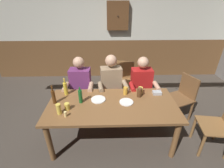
% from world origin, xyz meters
% --- Properties ---
extents(ground_plane, '(8.02, 8.02, 0.00)m').
position_xyz_m(ground_plane, '(0.00, 0.00, 0.00)').
color(ground_plane, '#423A33').
extents(back_wall_upper, '(6.68, 0.12, 1.48)m').
position_xyz_m(back_wall_upper, '(0.00, 2.41, 1.83)').
color(back_wall_upper, beige).
extents(back_wall_wainscot, '(6.68, 0.12, 1.09)m').
position_xyz_m(back_wall_wainscot, '(0.00, 2.41, 0.55)').
color(back_wall_wainscot, brown).
rests_on(back_wall_wainscot, ground_plane).
extents(dining_table, '(1.96, 0.91, 0.73)m').
position_xyz_m(dining_table, '(0.00, -0.17, 0.64)').
color(dining_table, brown).
rests_on(dining_table, ground_plane).
extents(person_0, '(0.53, 0.53, 1.22)m').
position_xyz_m(person_0, '(-0.59, 0.51, 0.67)').
color(person_0, '#6B2D66').
rests_on(person_0, ground_plane).
extents(person_1, '(0.56, 0.57, 1.25)m').
position_xyz_m(person_1, '(0.01, 0.51, 0.69)').
color(person_1, '#997F60').
rests_on(person_1, ground_plane).
extents(person_2, '(0.54, 0.53, 1.21)m').
position_xyz_m(person_2, '(0.59, 0.51, 0.67)').
color(person_2, '#AD1919').
rests_on(person_2, ground_plane).
extents(chair_empty_near_right, '(0.50, 0.50, 0.88)m').
position_xyz_m(chair_empty_near_right, '(1.62, -0.41, 0.48)').
color(chair_empty_near_right, brown).
rests_on(chair_empty_near_right, ground_plane).
extents(chair_empty_near_left, '(0.57, 0.57, 0.88)m').
position_xyz_m(chair_empty_near_left, '(1.36, 0.39, 0.48)').
color(chair_empty_near_left, brown).
rests_on(chair_empty_near_left, ground_plane).
extents(chair_empty_far_end, '(0.53, 0.53, 0.88)m').
position_xyz_m(chair_empty_far_end, '(0.32, 1.13, 0.48)').
color(chair_empty_far_end, brown).
rests_on(chair_empty_far_end, ground_plane).
extents(table_candle, '(0.04, 0.04, 0.08)m').
position_xyz_m(table_candle, '(-0.64, -0.44, 0.77)').
color(table_candle, '#F9E08C').
rests_on(table_candle, dining_table).
extents(condiment_caddy, '(0.14, 0.10, 0.05)m').
position_xyz_m(condiment_caddy, '(0.76, 0.09, 0.75)').
color(condiment_caddy, '#B2B7BC').
rests_on(condiment_caddy, dining_table).
extents(plate_0, '(0.23, 0.23, 0.01)m').
position_xyz_m(plate_0, '(-0.22, -0.06, 0.74)').
color(plate_0, white).
rests_on(plate_0, dining_table).
extents(plate_1, '(0.21, 0.21, 0.01)m').
position_xyz_m(plate_1, '(0.22, -0.14, 0.74)').
color(plate_1, white).
rests_on(plate_1, dining_table).
extents(bottle_0, '(0.06, 0.06, 0.27)m').
position_xyz_m(bottle_0, '(-0.48, -0.11, 0.84)').
color(bottle_0, '#195923').
rests_on(bottle_0, dining_table).
extents(bottle_1, '(0.06, 0.06, 0.30)m').
position_xyz_m(bottle_1, '(-0.76, 0.12, 0.84)').
color(bottle_1, gold).
rests_on(bottle_1, dining_table).
extents(bottle_2, '(0.05, 0.05, 0.30)m').
position_xyz_m(bottle_2, '(-0.88, -0.12, 0.85)').
color(bottle_2, '#593314').
rests_on(bottle_2, dining_table).
extents(pint_glass_0, '(0.08, 0.08, 0.15)m').
position_xyz_m(pint_glass_0, '(0.45, 0.03, 0.80)').
color(pint_glass_0, '#4C2D19').
rests_on(pint_glass_0, dining_table).
extents(pint_glass_1, '(0.08, 0.08, 0.11)m').
position_xyz_m(pint_glass_1, '(0.48, 0.13, 0.78)').
color(pint_glass_1, '#E5C64C').
rests_on(pint_glass_1, dining_table).
extents(pint_glass_2, '(0.07, 0.07, 0.13)m').
position_xyz_m(pint_glass_2, '(0.23, 0.10, 0.79)').
color(pint_glass_2, gold).
rests_on(pint_glass_2, dining_table).
extents(pint_glass_3, '(0.07, 0.07, 0.16)m').
position_xyz_m(pint_glass_3, '(-0.74, -0.38, 0.81)').
color(pint_glass_3, '#E5C64C').
rests_on(pint_glass_3, dining_table).
extents(pint_glass_4, '(0.07, 0.07, 0.11)m').
position_xyz_m(pint_glass_4, '(-0.65, -0.29, 0.78)').
color(pint_glass_4, '#E5C64C').
rests_on(pint_glass_4, dining_table).
extents(wall_dart_cabinet, '(0.56, 0.15, 0.70)m').
position_xyz_m(wall_dart_cabinet, '(0.21, 2.28, 1.74)').
color(wall_dart_cabinet, brown).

